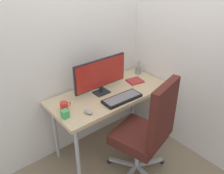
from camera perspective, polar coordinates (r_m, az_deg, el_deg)
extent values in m
plane|color=gray|center=(3.04, -0.42, -13.54)|extent=(8.00, 8.00, 0.00)
cube|color=white|center=(2.61, -5.41, 14.28)|extent=(3.21, 0.04, 2.80)
cube|color=white|center=(2.67, 15.52, 13.75)|extent=(0.04, 2.48, 2.80)
cube|color=#D1B78C|center=(2.61, -0.48, -1.64)|extent=(1.35, 0.62, 0.04)
cylinder|color=#B2B5BA|center=(2.42, -8.27, -16.00)|extent=(0.04, 0.04, 0.71)
cylinder|color=#B2B5BA|center=(3.04, 11.08, -5.73)|extent=(0.04, 0.04, 0.71)
cylinder|color=#B2B5BA|center=(2.72, -13.47, -10.56)|extent=(0.04, 0.04, 0.71)
cylinder|color=#B2B5BA|center=(3.29, 5.08, -2.38)|extent=(0.04, 0.04, 0.71)
sphere|color=black|center=(2.85, 11.92, -17.18)|extent=(0.05, 0.05, 0.05)
cube|color=#B2B5BA|center=(2.76, 9.03, -17.46)|extent=(0.30, 0.15, 0.03)
sphere|color=black|center=(2.96, 5.34, -14.43)|extent=(0.05, 0.05, 0.05)
cube|color=#B2B5BA|center=(2.82, 5.63, -15.99)|extent=(0.23, 0.26, 0.03)
sphere|color=black|center=(2.80, -0.68, -17.48)|extent=(0.05, 0.05, 0.05)
cube|color=#B2B5BA|center=(2.73, 2.57, -17.63)|extent=(0.20, 0.28, 0.03)
cylinder|color=#B2B5BA|center=(2.58, 6.12, -15.45)|extent=(0.04, 0.04, 0.34)
cube|color=#4C1E19|center=(2.43, 6.39, -11.65)|extent=(0.56, 0.55, 0.10)
cube|color=#4C1E19|center=(2.14, 12.19, -6.53)|extent=(0.42, 0.17, 0.61)
cube|color=black|center=(2.59, -2.53, -1.26)|extent=(0.16, 0.13, 0.01)
cube|color=black|center=(2.58, -2.69, -0.36)|extent=(0.04, 0.02, 0.07)
cube|color=black|center=(2.50, -2.81, 3.33)|extent=(0.64, 0.02, 0.32)
cube|color=#B2261E|center=(2.49, -2.62, 3.23)|extent=(0.62, 0.01, 0.29)
cube|color=black|center=(2.46, 2.40, -2.80)|extent=(0.44, 0.18, 0.03)
cube|color=slate|center=(2.45, 2.41, -2.50)|extent=(0.40, 0.15, 0.00)
ellipsoid|color=#9EA0A5|center=(2.26, -5.78, -5.91)|extent=(0.06, 0.10, 0.04)
cylinder|color=gray|center=(3.03, 6.29, 4.08)|extent=(0.07, 0.07, 0.09)
cylinder|color=silver|center=(3.00, 6.24, 5.05)|extent=(0.03, 0.01, 0.11)
cylinder|color=silver|center=(3.01, 6.46, 5.13)|extent=(0.03, 0.01, 0.11)
torus|color=orange|center=(3.02, 6.30, 4.25)|extent=(0.03, 0.04, 0.01)
cylinder|color=#337FD8|center=(3.02, 6.51, 5.08)|extent=(0.01, 0.01, 0.14)
cylinder|color=orange|center=(2.99, 6.35, 4.85)|extent=(0.02, 0.01, 0.14)
cube|color=#B23333|center=(2.83, 5.54, 1.47)|extent=(0.20, 0.18, 0.02)
cylinder|color=red|center=(2.33, -11.45, -4.58)|extent=(0.08, 0.08, 0.09)
torus|color=red|center=(2.34, -10.40, -4.08)|extent=(0.05, 0.01, 0.05)
cube|color=#3FAD59|center=(2.23, -11.22, -6.37)|extent=(0.06, 0.06, 0.07)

